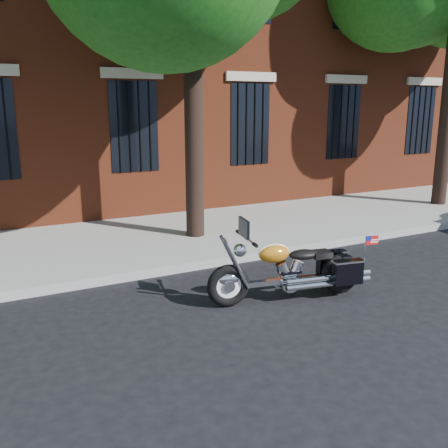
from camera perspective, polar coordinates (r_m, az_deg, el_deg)
ground at (r=7.38m, az=2.50°, el=-8.01°), size 120.00×120.00×0.00m
curb at (r=8.51m, az=-2.14°, el=-4.49°), size 40.00×0.16×0.15m
sidewalk at (r=10.17m, az=-6.68°, el=-1.53°), size 40.00×3.60×0.15m
motorcycle at (r=7.13m, az=8.08°, el=-5.38°), size 2.34×0.97×1.22m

